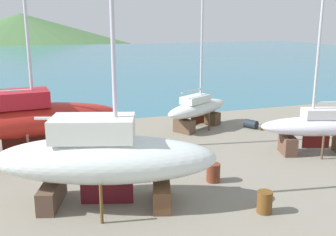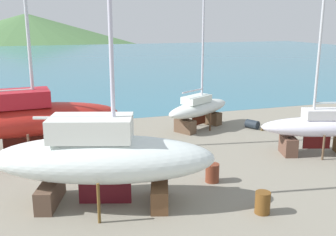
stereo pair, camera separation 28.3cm
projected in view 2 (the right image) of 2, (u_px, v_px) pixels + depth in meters
The scene contains 12 objects.
ground_plane at pixel (97, 193), 17.59m from camera, with size 51.75×51.75×0.00m, color gray.
sea_water at pixel (50, 61), 74.74m from camera, with size 172.88×98.00×0.01m, color teal.
headland_hill at pixel (28, 39), 164.46m from camera, with size 144.30×144.30×20.40m, color #4B7341.
sailboat_far_slipway at pixel (24, 119), 22.18m from camera, with size 10.93×4.10×16.04m.
sailboat_mid_port at pixel (103, 157), 16.13m from camera, with size 9.59×5.56×15.21m.
sailboat_small_center at pixel (199, 109), 27.79m from camera, with size 6.20×4.66×10.22m.
sailboat_large_starboard at pixel (318, 127), 22.34m from camera, with size 6.69×3.55×11.18m.
worker at pixel (102, 115), 28.28m from camera, with size 0.31×0.47×1.65m.
barrel_tar_black at pixel (263, 203), 15.67m from camera, with size 0.61×0.61×0.90m, color brown.
barrel_blue_faded at pixel (212, 173), 18.74m from camera, with size 0.65×0.65×0.89m, color brown.
barrel_by_slipway at pixel (252, 124), 28.03m from camera, with size 0.61×0.61×0.91m, color #202931.
timber_long_aft at pixel (278, 128), 27.93m from camera, with size 2.77×0.14×0.19m, color brown.
Camera 2 is at (-2.07, -20.75, 7.48)m, focal length 42.29 mm.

